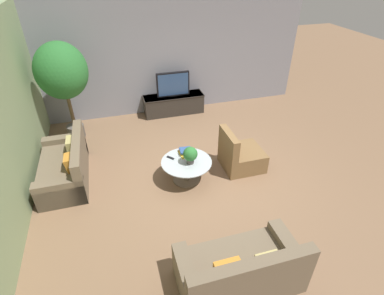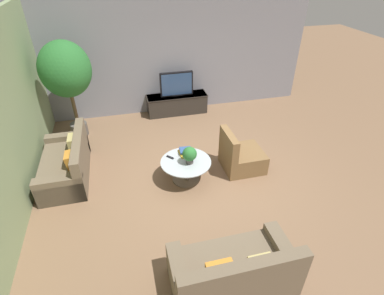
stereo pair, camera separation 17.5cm
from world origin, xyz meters
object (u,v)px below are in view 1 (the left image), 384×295
Objects in this scene: armchair_wicker at (240,156)px; potted_palm_tall at (62,73)px; couch_near_entry at (240,270)px; media_console at (174,104)px; coffee_table at (187,167)px; potted_plant_tabletop at (190,155)px; television at (173,84)px; couch_by_wall at (66,167)px.

potted_palm_tall is at bearing 56.12° from armchair_wicker.
couch_near_entry is 1.90× the size of armchair_wicker.
media_console is 1.68× the size of coffee_table.
coffee_table is at bearing -47.44° from potted_palm_tall.
potted_plant_tabletop is (0.06, -0.06, 0.32)m from coffee_table.
couch_near_entry reaches higher than coffee_table.
armchair_wicker is (0.74, -2.79, -0.56)m from television.
coffee_table is 2.33m from couch_near_entry.
couch_by_wall is 0.75× the size of potted_palm_tall.
armchair_wicker is at bearing 8.41° from potted_plant_tabletop.
armchair_wicker is at bearing -113.80° from couch_near_entry.
couch_by_wall reaches higher than coffee_table.
television is 2.97m from coffee_table.
television is at bearing 12.61° from potted_palm_tall.
potted_plant_tabletop is (-1.11, -0.16, 0.36)m from armchair_wicker.
couch_by_wall and couch_near_entry have the same top height.
potted_palm_tall is at bearing -167.36° from media_console.
television is at bearing 14.89° from armchair_wicker.
potted_plant_tabletop is at bearing 98.41° from armchair_wicker.
media_console is at bearing 81.57° from coffee_table.
couch_near_entry is 2.66m from armchair_wicker.
couch_by_wall is 2.45m from potted_plant_tabletop.
media_console is 5.23m from couch_near_entry.
media_console is 1.86× the size of television.
armchair_wicker is 4.19m from potted_palm_tall.
couch_near_entry reaches higher than potted_plant_tabletop.
media_console is at bearing 12.64° from potted_palm_tall.
coffee_table is 2.85× the size of potted_plant_tabletop.
couch_by_wall is (-2.24, 0.69, -0.02)m from coffee_table.
couch_near_entry is at bearing -89.05° from potted_plant_tabletop.
potted_palm_tall is (-2.13, 2.32, 1.29)m from coffee_table.
potted_plant_tabletop is at bearing -97.13° from television.
couch_by_wall is 3.82m from couch_near_entry.
armchair_wicker is (1.17, 0.10, -0.04)m from coffee_table.
armchair_wicker is (0.74, -2.79, 0.00)m from media_console.
coffee_table is 1.17m from armchair_wicker.
media_console is 0.57m from television.
couch_near_entry is at bearing -87.61° from coffee_table.
coffee_table is 3.40m from potted_palm_tall.
coffee_table is (-0.43, -2.89, -0.53)m from television.
media_console is at bearing 90.00° from television.
potted_palm_tall reaches higher than media_console.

